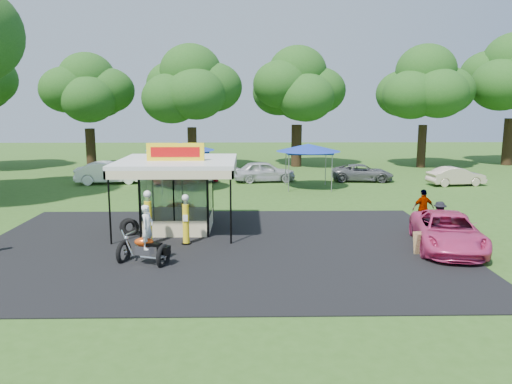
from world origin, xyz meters
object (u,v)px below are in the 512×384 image
at_px(kiosk_car, 185,210).
at_px(bg_car_e, 456,176).
at_px(gas_pump_right, 186,221).
at_px(bg_car_a, 110,173).
at_px(motorcycle, 146,241).
at_px(bg_car_b, 184,174).
at_px(tent_west, 180,147).
at_px(tent_east, 308,148).
at_px(spectator_east_b, 423,208).
at_px(a_frame_sign, 421,244).
at_px(spectator_east_a, 439,218).
at_px(gas_pump_left, 148,219).
at_px(gas_station_kiosk, 178,193).
at_px(bg_car_c, 264,171).
at_px(pink_sedan, 447,231).
at_px(bg_car_d, 362,173).

height_order(kiosk_car, bg_car_e, bg_car_e).
distance_m(gas_pump_right, bg_car_a, 18.51).
height_order(motorcycle, kiosk_car, motorcycle).
xyz_separation_m(gas_pump_right, bg_car_e, (18.01, 15.45, -0.37)).
distance_m(bg_car_b, tent_west, 3.45).
relative_size(tent_west, tent_east, 1.05).
xyz_separation_m(bg_car_a, bg_car_e, (25.75, -1.37, -0.14)).
height_order(kiosk_car, spectator_east_b, spectator_east_b).
bearing_deg(bg_car_a, spectator_east_b, -135.00).
xyz_separation_m(a_frame_sign, spectator_east_a, (1.87, 2.97, 0.33)).
height_order(spectator_east_a, bg_car_b, spectator_east_a).
relative_size(gas_pump_left, bg_car_e, 0.57).
relative_size(motorcycle, a_frame_sign, 2.62).
distance_m(gas_pump_left, a_frame_sign, 11.21).
distance_m(gas_station_kiosk, bg_car_a, 15.94).
distance_m(spectator_east_a, bg_car_b, 20.35).
bearing_deg(gas_pump_right, bg_car_c, 77.25).
bearing_deg(gas_pump_right, a_frame_sign, -9.53).
distance_m(gas_station_kiosk, bg_car_c, 15.60).
distance_m(gas_station_kiosk, spectator_east_b, 11.81).
height_order(a_frame_sign, bg_car_e, bg_car_e).
distance_m(bg_car_e, tent_east, 11.33).
height_order(gas_pump_left, bg_car_a, gas_pump_left).
relative_size(gas_pump_left, pink_sedan, 0.44).
xyz_separation_m(gas_pump_right, bg_car_a, (-7.74, 16.82, -0.22)).
height_order(motorcycle, spectator_east_b, motorcycle).
bearing_deg(a_frame_sign, gas_station_kiosk, 150.76).
height_order(kiosk_car, bg_car_c, bg_car_c).
relative_size(motorcycle, bg_car_b, 0.45).
height_order(kiosk_car, bg_car_d, bg_car_d).
xyz_separation_m(bg_car_a, bg_car_b, (5.62, -0.19, -0.06)).
xyz_separation_m(pink_sedan, bg_car_a, (-18.59, 17.64, 0.08)).
distance_m(pink_sedan, tent_east, 15.93).
height_order(gas_pump_right, kiosk_car, gas_pump_right).
bearing_deg(spectator_east_b, tent_west, -49.44).
distance_m(gas_pump_left, bg_car_e, 24.96).
bearing_deg(pink_sedan, gas_pump_right, -173.24).
distance_m(spectator_east_b, bg_car_c, 16.27).
bearing_deg(bg_car_d, gas_station_kiosk, 146.88).
bearing_deg(bg_car_a, gas_pump_right, -163.79).
relative_size(kiosk_car, bg_car_e, 0.68).
relative_size(gas_pump_left, spectator_east_b, 1.26).
distance_m(motorcycle, bg_car_b, 19.28).
bearing_deg(bg_car_b, spectator_east_a, -166.16).
height_order(motorcycle, bg_car_e, motorcycle).
xyz_separation_m(gas_pump_left, tent_west, (-0.44, 14.01, 1.88)).
xyz_separation_m(gas_pump_left, bg_car_c, (5.53, 17.45, -0.33)).
height_order(gas_station_kiosk, bg_car_c, gas_station_kiosk).
height_order(gas_pump_left, gas_pump_right, gas_pump_left).
distance_m(bg_car_a, bg_car_d, 19.34).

